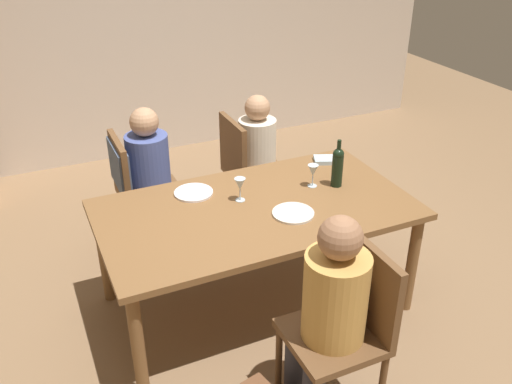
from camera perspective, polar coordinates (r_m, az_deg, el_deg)
The scene contains 15 objects.
ground_plane at distance 3.72m, azimuth -0.00°, elevation -11.26°, with size 10.00×10.00×0.00m, color #846647.
rear_room_partition at distance 5.55m, azimuth -12.28°, elevation 17.18°, with size 6.40×0.12×2.70m, color beige.
dining_table at distance 3.34m, azimuth -0.00°, elevation -2.62°, with size 1.87×1.03×0.73m.
chair_far_right at distance 4.24m, azimuth -0.94°, elevation 2.67°, with size 0.44×0.44×0.92m.
chair_far_left at distance 3.98m, azimuth -12.58°, elevation 1.13°, with size 0.46×0.44×0.92m.
chair_near at distance 2.82m, azimuth 9.46°, elevation -12.89°, with size 0.44×0.44×0.92m.
person_woman_host at distance 4.24m, azimuth 0.45°, elevation 4.15°, with size 0.33×0.28×1.09m.
person_man_bearded at distance 3.98m, azimuth -10.57°, elevation 2.20°, with size 0.34×0.30×1.11m.
person_man_guest at distance 2.69m, azimuth 7.61°, elevation -11.61°, with size 0.36×0.31×1.14m.
wine_bottle_tall_green at distance 3.52m, azimuth 8.39°, elevation 2.68°, with size 0.07×0.07×0.31m.
wine_glass_near_left at distance 3.32m, azimuth -1.66°, elevation 0.74°, with size 0.07×0.07×0.15m.
wine_glass_centre at distance 3.50m, azimuth 5.88°, elevation 2.14°, with size 0.07×0.07×0.15m.
dinner_plate_host at distance 3.23m, azimuth 3.84°, elevation -2.19°, with size 0.25×0.25×0.01m, color silver.
dinner_plate_guest_left at distance 3.46m, azimuth -6.44°, elevation -0.07°, with size 0.24×0.24×0.01m, color white.
folded_napkin at distance 3.88m, azimuth 7.18°, elevation 3.31°, with size 0.16×0.12×0.03m, color #ADC6D6.
Camera 1 is at (-1.19, -2.60, 2.38)m, focal length 38.89 mm.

